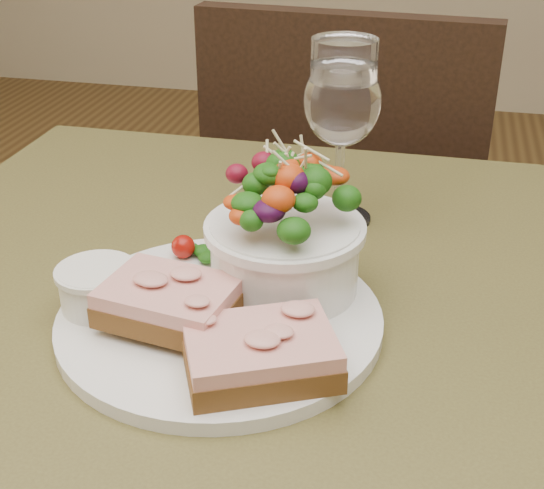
% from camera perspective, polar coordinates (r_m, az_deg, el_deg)
% --- Properties ---
extents(cafe_table, '(0.80, 0.80, 0.75)m').
position_cam_1_polar(cafe_table, '(0.70, -0.21, -12.19)').
color(cafe_table, '#49411F').
rests_on(cafe_table, ground).
extents(chair_far, '(0.45, 0.45, 0.90)m').
position_cam_1_polar(chair_far, '(1.45, 5.88, -5.83)').
color(chair_far, black).
rests_on(chair_far, ground).
extents(dinner_plate, '(0.27, 0.27, 0.01)m').
position_cam_1_polar(dinner_plate, '(0.62, -3.93, -5.63)').
color(dinner_plate, white).
rests_on(dinner_plate, cafe_table).
extents(sandwich_front, '(0.13, 0.12, 0.03)m').
position_cam_1_polar(sandwich_front, '(0.55, -0.88, -8.16)').
color(sandwich_front, '#482B13').
rests_on(sandwich_front, dinner_plate).
extents(sandwich_back, '(0.11, 0.09, 0.03)m').
position_cam_1_polar(sandwich_back, '(0.60, -7.73, -4.27)').
color(sandwich_back, '#482B13').
rests_on(sandwich_back, dinner_plate).
extents(ramekin, '(0.06, 0.06, 0.04)m').
position_cam_1_polar(ramekin, '(0.63, -13.01, -3.03)').
color(ramekin, white).
rests_on(ramekin, dinner_plate).
extents(salad_bowl, '(0.13, 0.13, 0.13)m').
position_cam_1_polar(salad_bowl, '(0.63, 0.98, 1.47)').
color(salad_bowl, white).
rests_on(salad_bowl, dinner_plate).
extents(garnish, '(0.05, 0.04, 0.02)m').
position_cam_1_polar(garnish, '(0.70, -5.78, -0.23)').
color(garnish, '#0A3509').
rests_on(garnish, dinner_plate).
extents(wine_glass, '(0.08, 0.08, 0.18)m').
position_cam_1_polar(wine_glass, '(0.75, 5.30, 10.32)').
color(wine_glass, white).
rests_on(wine_glass, cafe_table).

